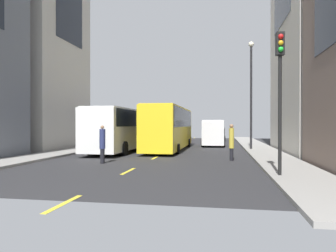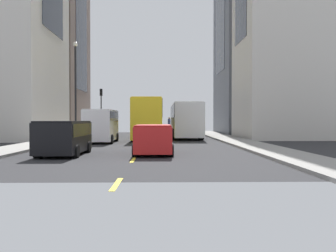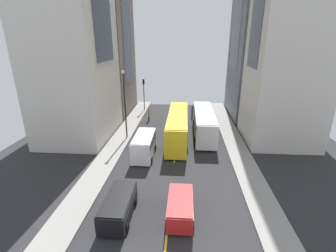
{
  "view_description": "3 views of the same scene",
  "coord_description": "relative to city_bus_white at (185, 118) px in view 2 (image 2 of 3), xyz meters",
  "views": [
    {
      "loc": [
        4.26,
        -28.93,
        2.18
      ],
      "look_at": [
        -1.18,
        2.7,
        2.0
      ],
      "focal_mm": 33.51,
      "sensor_mm": 36.0,
      "label": 1
    },
    {
      "loc": [
        -1.23,
        30.95,
        1.8
      ],
      "look_at": [
        -1.86,
        0.11,
        1.26
      ],
      "focal_mm": 38.22,
      "sensor_mm": 36.0,
      "label": 2
    },
    {
      "loc": [
        -1.03,
        26.97,
        12.45
      ],
      "look_at": [
        0.93,
        0.34,
        2.87
      ],
      "focal_mm": 25.66,
      "sensor_mm": 36.0,
      "label": 3
    }
  ],
  "objects": [
    {
      "name": "ground_plane",
      "position": [
        3.67,
        4.47,
        -2.01
      ],
      "size": [
        41.41,
        41.41,
        0.0
      ],
      "primitive_type": "plane",
      "color": "#28282B"
    },
    {
      "name": "sidewalk_west",
      "position": [
        -3.76,
        4.47,
        -1.93
      ],
      "size": [
        2.56,
        44.0,
        0.15
      ],
      "primitive_type": "cube",
      "color": "gray",
      "rests_on": "ground"
    },
    {
      "name": "sidewalk_east",
      "position": [
        11.09,
        4.47,
        -1.93
      ],
      "size": [
        2.56,
        44.0,
        0.15
      ],
      "primitive_type": "cube",
      "color": "gray",
      "rests_on": "ground"
    },
    {
      "name": "lane_stripe_0",
      "position": [
        3.67,
        -16.53,
        -2.0
      ],
      "size": [
        0.16,
        2.0,
        0.01
      ],
      "primitive_type": "cube",
      "color": "yellow",
      "rests_on": "ground"
    },
    {
      "name": "lane_stripe_1",
      "position": [
        3.67,
        -10.53,
        -2.0
      ],
      "size": [
        0.16,
        2.0,
        0.01
      ],
      "primitive_type": "cube",
      "color": "yellow",
      "rests_on": "ground"
    },
    {
      "name": "lane_stripe_2",
      "position": [
        3.67,
        -4.53,
        -2.0
      ],
      "size": [
        0.16,
        2.0,
        0.01
      ],
      "primitive_type": "cube",
      "color": "yellow",
      "rests_on": "ground"
    },
    {
      "name": "lane_stripe_3",
      "position": [
        3.67,
        1.47,
        -2.0
      ],
      "size": [
        0.16,
        2.0,
        0.01
      ],
      "primitive_type": "cube",
      "color": "yellow",
      "rests_on": "ground"
    },
    {
      "name": "lane_stripe_4",
      "position": [
        3.67,
        7.47,
        -2.0
      ],
      "size": [
        0.16,
        2.0,
        0.01
      ],
      "primitive_type": "cube",
      "color": "yellow",
      "rests_on": "ground"
    },
    {
      "name": "lane_stripe_5",
      "position": [
        3.67,
        13.47,
        -2.0
      ],
      "size": [
        0.16,
        2.0,
        0.01
      ],
      "primitive_type": "cube",
      "color": "yellow",
      "rests_on": "ground"
    },
    {
      "name": "lane_stripe_6",
      "position": [
        3.67,
        19.47,
        -2.0
      ],
      "size": [
        0.16,
        2.0,
        0.01
      ],
      "primitive_type": "cube",
      "color": "yellow",
      "rests_on": "ground"
    },
    {
      "name": "lane_stripe_7",
      "position": [
        3.67,
        25.47,
        -2.0
      ],
      "size": [
        0.16,
        2.0,
        0.01
      ],
      "primitive_type": "cube",
      "color": "yellow",
      "rests_on": "ground"
    },
    {
      "name": "building_east_0",
      "position": [
        16.97,
        -10.73,
        10.32
      ],
      "size": [
        8.89,
        11.32,
        24.66
      ],
      "color": "#7A665B",
      "rests_on": "ground"
    },
    {
      "name": "city_bus_white",
      "position": [
        0.0,
        0.0,
        0.0
      ],
      "size": [
        2.81,
        11.56,
        3.35
      ],
      "color": "silver",
      "rests_on": "ground"
    },
    {
      "name": "streetcar_yellow",
      "position": [
        3.54,
        2.01,
        0.12
      ],
      "size": [
        2.7,
        12.47,
        3.59
      ],
      "color": "yellow",
      "rests_on": "ground"
    },
    {
      "name": "delivery_van_white",
      "position": [
        7.11,
        7.23,
        -0.5
      ],
      "size": [
        2.25,
        5.23,
        2.58
      ],
      "color": "white",
      "rests_on": "ground"
    },
    {
      "name": "car_black_0",
      "position": [
        7.34,
        17.14,
        -0.98
      ],
      "size": [
        2.08,
        4.54,
        1.74
      ],
      "color": "black",
      "rests_on": "ground"
    },
    {
      "name": "car_red_1",
      "position": [
        2.81,
        16.76,
        -1.1
      ],
      "size": [
        2.02,
        4.15,
        1.54
      ],
      "color": "red",
      "rests_on": "ground"
    },
    {
      "name": "pedestrian_walking_far",
      "position": [
        1.4,
        -7.98,
        -0.88
      ],
      "size": [
        0.32,
        0.32,
        2.11
      ],
      "rotation": [
        0.0,
        0.0,
        3.14
      ],
      "color": "black",
      "rests_on": "ground"
    },
    {
      "name": "pedestrian_crossing_near",
      "position": [
        8.5,
        -5.43,
        -0.82
      ],
      "size": [
        0.29,
        0.29,
        2.19
      ],
      "rotation": [
        0.0,
        0.0,
        0.64
      ],
      "color": "black",
      "rests_on": "ground"
    },
    {
      "name": "traffic_light_near_corner",
      "position": [
        10.21,
        -11.4,
        2.11
      ],
      "size": [
        0.32,
        0.44,
        5.68
      ],
      "color": "black",
      "rests_on": "ground"
    },
    {
      "name": "streetlamp_near",
      "position": [
        10.31,
        2.18,
        3.41
      ],
      "size": [
        0.44,
        0.44,
        8.85
      ],
      "color": "black",
      "rests_on": "ground"
    }
  ]
}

